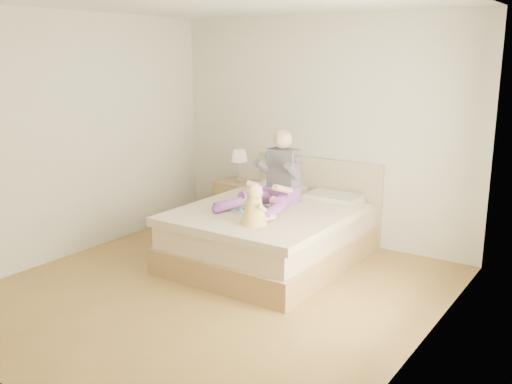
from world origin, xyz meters
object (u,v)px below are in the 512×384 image
Objects in this scene: nightstand at (239,204)px; tray at (258,209)px; adult at (275,183)px; baby at (255,208)px; bed at (274,232)px.

tray is (1.05, -1.09, 0.33)m from nightstand.
baby is at bearing -71.50° from adult.
bed is at bearing -59.25° from adult.
nightstand is 1.55m from tray.
adult is 2.20× the size of tray.
bed is 3.55× the size of nightstand.
nightstand is 1.48× the size of baby.
adult is (1.02, -0.72, 0.55)m from nightstand.
baby reaches higher than bed.
nightstand is at bearing 134.27° from tray.
adult is (-0.04, 0.07, 0.54)m from bed.
bed is 0.55m from adult.
tray is at bearing 133.83° from baby.
baby is at bearing -59.99° from tray.
bed reaches higher than tray.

